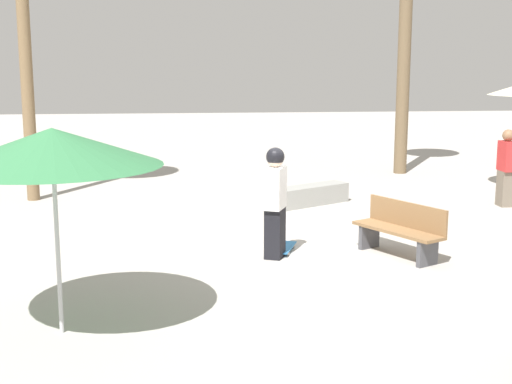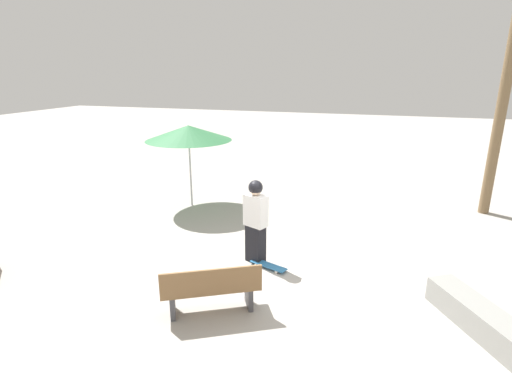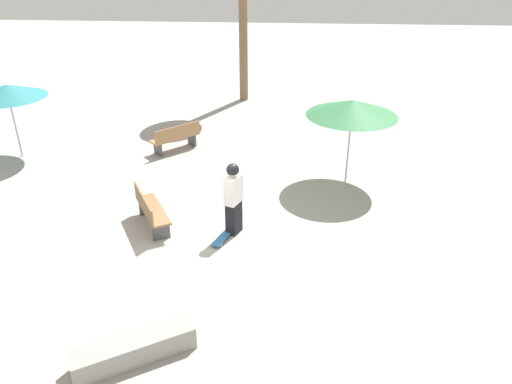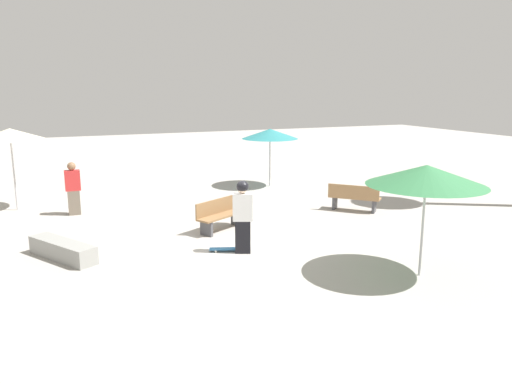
{
  "view_description": "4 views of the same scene",
  "coord_description": "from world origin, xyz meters",
  "px_view_note": "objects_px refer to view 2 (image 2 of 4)",
  "views": [
    {
      "loc": [
        -2.12,
        -11.18,
        3.06
      ],
      "look_at": [
        -1.09,
        -1.0,
        1.14
      ],
      "focal_mm": 50.0,
      "sensor_mm": 36.0,
      "label": 1
    },
    {
      "loc": [
        6.4,
        1.79,
        3.81
      ],
      "look_at": [
        -0.94,
        -0.54,
        1.43
      ],
      "focal_mm": 28.0,
      "sensor_mm": 36.0,
      "label": 2
    },
    {
      "loc": [
        -1.93,
        9.24,
        6.19
      ],
      "look_at": [
        -1.22,
        -0.87,
        0.86
      ],
      "focal_mm": 35.0,
      "sensor_mm": 36.0,
      "label": 3
    },
    {
      "loc": [
        -11.23,
        3.63,
        3.87
      ],
      "look_at": [
        -0.47,
        -0.94,
        1.37
      ],
      "focal_mm": 35.0,
      "sensor_mm": 36.0,
      "label": 4
    }
  ],
  "objects_px": {
    "concrete_ledge": "(481,320)",
    "bench_far": "(211,289)",
    "shade_umbrella_green": "(189,133)",
    "skater_main": "(256,219)",
    "skateboard": "(268,265)"
  },
  "relations": [
    {
      "from": "concrete_ledge",
      "to": "bench_far",
      "type": "relative_size",
      "value": 1.21
    },
    {
      "from": "bench_far",
      "to": "shade_umbrella_green",
      "type": "height_order",
      "value": "shade_umbrella_green"
    },
    {
      "from": "skater_main",
      "to": "concrete_ledge",
      "type": "bearing_deg",
      "value": 6.18
    },
    {
      "from": "skateboard",
      "to": "bench_far",
      "type": "height_order",
      "value": "bench_far"
    },
    {
      "from": "skateboard",
      "to": "shade_umbrella_green",
      "type": "bearing_deg",
      "value": 156.27
    },
    {
      "from": "concrete_ledge",
      "to": "skateboard",
      "type": "bearing_deg",
      "value": -105.01
    },
    {
      "from": "bench_far",
      "to": "shade_umbrella_green",
      "type": "relative_size",
      "value": 0.67
    },
    {
      "from": "skateboard",
      "to": "shade_umbrella_green",
      "type": "height_order",
      "value": "shade_umbrella_green"
    },
    {
      "from": "concrete_ledge",
      "to": "skater_main",
      "type": "bearing_deg",
      "value": -106.81
    },
    {
      "from": "shade_umbrella_green",
      "to": "skateboard",
      "type": "bearing_deg",
      "value": 46.46
    },
    {
      "from": "skateboard",
      "to": "concrete_ledge",
      "type": "height_order",
      "value": "concrete_ledge"
    },
    {
      "from": "skater_main",
      "to": "bench_far",
      "type": "relative_size",
      "value": 1.07
    },
    {
      "from": "shade_umbrella_green",
      "to": "skater_main",
      "type": "bearing_deg",
      "value": 45.44
    },
    {
      "from": "skateboard",
      "to": "concrete_ledge",
      "type": "relative_size",
      "value": 0.42
    },
    {
      "from": "concrete_ledge",
      "to": "bench_far",
      "type": "xyz_separation_m",
      "value": [
        0.77,
        -4.07,
        0.22
      ]
    }
  ]
}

